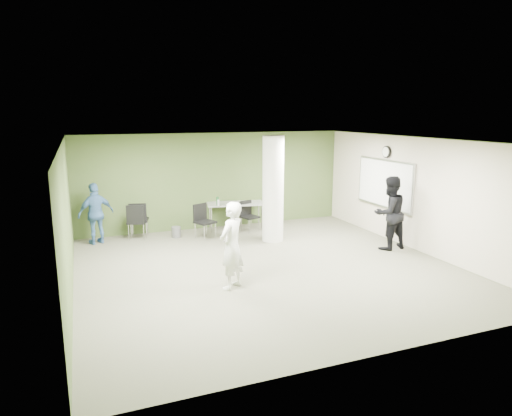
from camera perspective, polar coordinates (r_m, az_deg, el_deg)
name	(u,v)px	position (r m, az deg, el deg)	size (l,w,h in m)	color
floor	(267,268)	(10.19, 1.38, -7.50)	(8.00, 8.00, 0.00)	#4C4B3C
ceiling	(268,141)	(9.63, 1.46, 8.43)	(8.00, 8.00, 0.00)	white
wall_back	(215,181)	(13.53, -5.13, 3.42)	(8.00, 0.02, 2.80)	#42592A
wall_left	(67,222)	(9.09, -22.56, -1.62)	(0.02, 8.00, 2.80)	#42592A
wall_right_cream	(417,194)	(11.91, 19.48, 1.63)	(0.02, 8.00, 2.80)	beige
column	(273,189)	(12.01, 2.15, 2.38)	(0.56, 0.56, 2.80)	silver
whiteboard	(384,183)	(12.77, 15.76, 2.97)	(0.05, 2.30, 1.30)	silver
wall_clock	(386,152)	(12.67, 15.98, 6.77)	(0.06, 0.32, 0.32)	black
folding_table	(235,205)	(13.35, -2.65, 0.43)	(1.75, 1.02, 1.03)	gray
wastebasket	(176,232)	(12.75, -9.94, -2.98)	(0.26, 0.26, 0.30)	#4C4C4C
chair_back_left	(136,219)	(12.66, -14.72, -1.34)	(0.61, 0.61, 0.97)	black
chair_back_right	(138,217)	(12.81, -14.48, -1.13)	(0.59, 0.59, 0.99)	black
chair_table_left	(203,218)	(12.48, -6.64, -1.30)	(0.62, 0.62, 0.94)	black
chair_table_right	(248,214)	(13.15, -0.99, -0.71)	(0.55, 0.55, 0.88)	black
woman_white	(232,246)	(8.82, -3.07, -4.72)	(0.63, 0.41, 1.72)	white
man_black	(389,213)	(11.81, 16.35, -0.61)	(0.90, 0.70, 1.85)	black
man_blue	(96,214)	(12.54, -19.38, -0.66)	(0.94, 0.39, 1.61)	#3F679C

